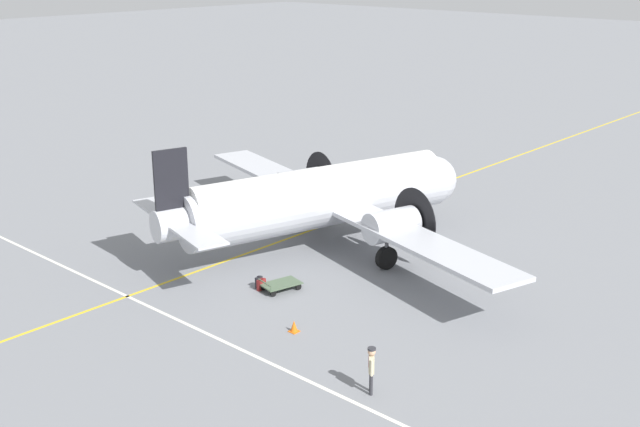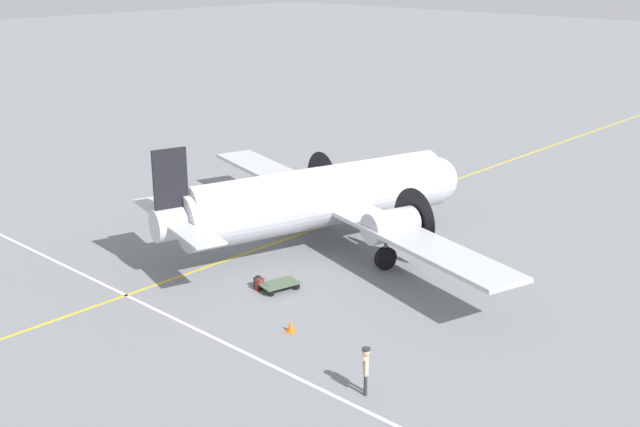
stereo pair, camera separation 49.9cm
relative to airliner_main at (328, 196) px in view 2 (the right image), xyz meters
name	(u,v)px [view 2 (the right image)]	position (x,y,z in m)	size (l,w,h in m)	color
ground_plane	(320,246)	(-0.44, 0.13, -2.60)	(300.00, 300.00, 0.00)	slate
apron_line_eastwest	(292,237)	(-0.44, 2.15, -2.60)	(120.00, 0.16, 0.01)	gold
apron_line_northsouth	(154,309)	(-10.65, 0.13, -2.60)	(0.16, 120.00, 0.01)	silver
airliner_main	(328,196)	(0.00, 0.00, 0.00)	(17.25, 24.39, 6.04)	silver
crew_foreground	(366,365)	(-9.81, -10.69, -1.53)	(0.46, 0.41, 1.70)	#2D2D33
suitcase_near_door	(260,284)	(-6.25, -1.64, -2.35)	(0.44, 0.16, 0.54)	maroon
suitcase_upright_spare	(257,282)	(-6.14, -1.37, -2.34)	(0.35, 0.14, 0.55)	#232328
baggage_cart	(279,284)	(-5.70, -2.29, -2.33)	(1.91, 1.42, 0.56)	#4C6047
traffic_cone	(291,326)	(-8.24, -5.56, -2.38)	(0.36, 0.36, 0.48)	orange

